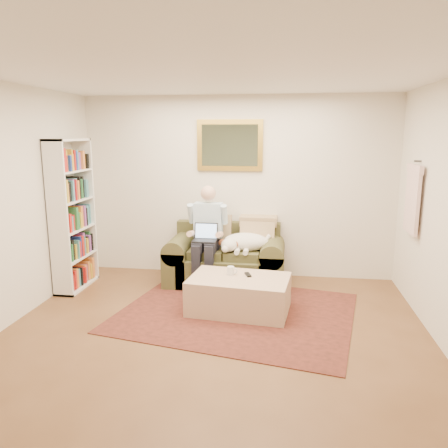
% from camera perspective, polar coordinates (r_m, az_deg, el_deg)
% --- Properties ---
extents(room_shell, '(4.51, 5.00, 2.61)m').
position_cam_1_polar(room_shell, '(4.24, -1.62, 1.38)').
color(room_shell, brown).
rests_on(room_shell, ground).
extents(rug, '(2.97, 2.56, 0.01)m').
position_cam_1_polar(rug, '(5.24, 1.63, -11.41)').
color(rug, '#341A14').
rests_on(rug, room_shell).
extents(sofa, '(1.63, 0.83, 0.98)m').
position_cam_1_polar(sofa, '(6.13, 0.21, -5.17)').
color(sofa, '#484426').
rests_on(sofa, room_shell).
extents(seated_man, '(0.54, 0.77, 1.37)m').
position_cam_1_polar(seated_man, '(5.92, -2.33, -1.74)').
color(seated_man, '#8CB9D8').
rests_on(seated_man, sofa).
extents(laptop, '(0.32, 0.25, 0.23)m').
position_cam_1_polar(laptop, '(5.86, -2.45, -1.57)').
color(laptop, black).
rests_on(laptop, seated_man).
extents(sleeping_dog, '(0.67, 0.42, 0.25)m').
position_cam_1_polar(sleeping_dog, '(5.93, 2.89, -2.35)').
color(sleeping_dog, white).
rests_on(sleeping_dog, sofa).
extents(ottoman, '(1.21, 0.85, 0.42)m').
position_cam_1_polar(ottoman, '(5.20, 2.00, -9.17)').
color(ottoman, tan).
rests_on(ottoman, room_shell).
extents(coffee_mug, '(0.08, 0.08, 0.10)m').
position_cam_1_polar(coffee_mug, '(5.21, 0.87, -6.11)').
color(coffee_mug, white).
rests_on(coffee_mug, ottoman).
extents(tv_remote, '(0.10, 0.16, 0.02)m').
position_cam_1_polar(tv_remote, '(5.20, 3.15, -6.62)').
color(tv_remote, black).
rests_on(tv_remote, ottoman).
extents(bookshelf, '(0.28, 0.80, 2.00)m').
position_cam_1_polar(bookshelf, '(6.14, -19.20, 1.11)').
color(bookshelf, white).
rests_on(bookshelf, room_shell).
extents(wall_mirror, '(0.94, 0.04, 0.72)m').
position_cam_1_polar(wall_mirror, '(6.29, 0.76, 10.24)').
color(wall_mirror, gold).
rests_on(wall_mirror, room_shell).
extents(hanging_shirt, '(0.06, 0.52, 0.90)m').
position_cam_1_polar(hanging_shirt, '(5.60, 23.45, 3.45)').
color(hanging_shirt, '#F6CFCB').
rests_on(hanging_shirt, room_shell).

